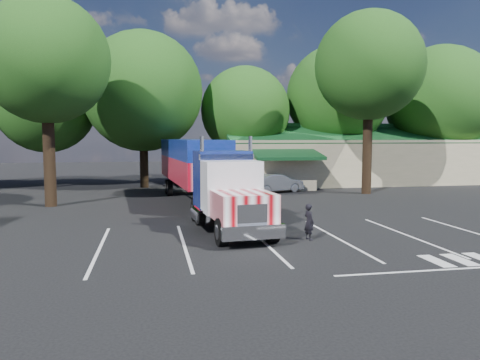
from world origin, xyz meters
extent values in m
plane|color=black|center=(0.00, 0.00, 0.00)|extent=(120.00, 120.00, 0.00)
cube|color=#BCAC8C|center=(14.00, 18.00, 2.00)|extent=(24.00, 11.00, 4.00)
cube|color=#164D23|center=(14.00, 15.60, 4.50)|extent=(24.20, 6.25, 2.10)
cube|color=#164D23|center=(14.00, 20.40, 4.50)|extent=(24.20, 6.25, 2.10)
cube|color=#BCAC8C|center=(6.00, 12.30, 1.40)|extent=(5.00, 2.50, 2.80)
cube|color=#164D23|center=(6.00, 11.00, 2.90)|extent=(5.40, 3.19, 0.80)
cylinder|color=black|center=(-13.00, 17.80, 2.00)|extent=(0.70, 0.70, 4.00)
sphere|color=#1B4513|center=(-13.00, 17.80, 7.15)|extent=(8.40, 8.40, 8.40)
cylinder|color=black|center=(-5.00, 16.20, 2.15)|extent=(0.70, 0.70, 4.30)
sphere|color=#1B4513|center=(-5.00, 16.20, 8.05)|extent=(10.00, 10.00, 10.00)
cylinder|color=black|center=(4.00, 17.50, 1.80)|extent=(0.70, 0.70, 3.60)
sphere|color=#1B4513|center=(4.00, 17.50, 6.60)|extent=(8.00, 8.00, 8.00)
cylinder|color=black|center=(13.00, 18.00, 2.25)|extent=(0.70, 0.70, 4.50)
sphere|color=#1B4513|center=(13.00, 18.00, 8.10)|extent=(9.60, 9.60, 9.60)
cylinder|color=black|center=(23.00, 16.80, 1.95)|extent=(0.70, 0.70, 3.90)
sphere|color=#1B4513|center=(23.00, 16.80, 7.80)|extent=(10.40, 10.40, 10.40)
cylinder|color=black|center=(-10.50, 6.00, 3.00)|extent=(0.70, 0.70, 6.00)
sphere|color=#1B4513|center=(-10.50, 6.00, 8.85)|extent=(7.60, 7.60, 7.60)
cylinder|color=black|center=(11.50, 8.50, 3.25)|extent=(0.70, 0.70, 6.50)
sphere|color=#1B4513|center=(11.50, 8.50, 9.50)|extent=(8.00, 8.00, 8.00)
cube|color=black|center=(-0.97, -3.44, 0.75)|extent=(1.57, 7.02, 0.25)
cube|color=white|center=(-0.66, -7.16, 0.65)|extent=(2.50, 0.45, 0.55)
cube|color=white|center=(-0.68, -6.96, 1.24)|extent=(1.20, 0.22, 0.89)
cube|color=white|center=(-0.78, -5.82, 1.44)|extent=(2.48, 2.57, 1.14)
cube|color=silver|center=(-0.94, -3.84, 2.04)|extent=(2.61, 1.79, 2.29)
cube|color=black|center=(-0.89, -4.48, 2.54)|extent=(2.29, 0.27, 0.99)
cube|color=white|center=(-1.01, -2.99, 3.33)|extent=(2.58, 0.31, 0.25)
cube|color=#0B0E50|center=(-1.09, -2.05, 2.24)|extent=(2.64, 2.19, 2.68)
cylinder|color=white|center=(-2.15, -3.04, 2.58)|extent=(0.19, 0.19, 3.38)
cylinder|color=white|center=(0.13, -2.85, 2.58)|extent=(0.19, 0.19, 3.38)
cylinder|color=white|center=(-2.32, -3.45, 0.75)|extent=(0.79, 1.64, 0.66)
cylinder|color=white|center=(0.36, -3.23, 0.75)|extent=(0.79, 1.64, 0.66)
cube|color=white|center=(-1.80, 6.57, 2.14)|extent=(3.63, 12.90, 1.49)
cube|color=navy|center=(-1.80, 6.57, 3.48)|extent=(3.63, 12.90, 1.19)
cube|color=black|center=(-2.15, 10.73, 0.85)|extent=(1.48, 3.57, 0.35)
cube|color=black|center=(-2.05, 1.16, 0.70)|extent=(0.13, 0.13, 1.39)
cube|color=black|center=(-0.66, 1.27, 0.70)|extent=(0.13, 0.13, 1.39)
cube|color=white|center=(-2.34, 13.01, 0.45)|extent=(2.39, 0.32, 0.12)
cylinder|color=black|center=(-1.77, -6.40, 0.55)|extent=(0.44, 1.12, 1.09)
cylinder|color=black|center=(0.31, -6.23, 0.55)|extent=(0.44, 1.12, 1.09)
cylinder|color=black|center=(-2.15, -1.84, 0.55)|extent=(0.44, 1.12, 1.09)
cylinder|color=black|center=(-0.07, -1.67, 0.55)|extent=(0.44, 1.12, 1.09)
cylinder|color=black|center=(-2.24, -0.75, 0.55)|extent=(0.44, 1.12, 1.09)
cylinder|color=black|center=(-0.16, -0.58, 0.55)|extent=(0.44, 1.12, 1.09)
cylinder|color=black|center=(-3.12, 9.85, 0.55)|extent=(0.44, 1.12, 1.09)
cylinder|color=black|center=(-1.04, 10.02, 0.55)|extent=(0.44, 1.12, 1.09)
cylinder|color=black|center=(-3.22, 11.04, 0.55)|extent=(0.44, 1.12, 1.09)
cylinder|color=black|center=(-1.14, 11.21, 0.55)|extent=(0.44, 1.12, 1.09)
imported|color=black|center=(1.93, -6.00, 0.75)|extent=(0.49, 0.63, 1.50)
imported|color=black|center=(1.80, 5.11, 0.42)|extent=(1.38, 1.60, 0.83)
imported|color=#A2A5AA|center=(5.00, 10.50, 0.72)|extent=(4.65, 2.94, 1.45)
camera|label=1|loc=(-4.42, -24.11, 4.20)|focal=35.00mm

